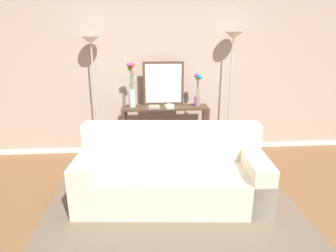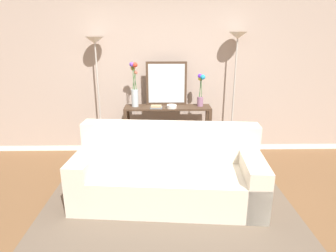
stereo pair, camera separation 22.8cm
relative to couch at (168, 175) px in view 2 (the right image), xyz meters
name	(u,v)px [view 2 (the right image)]	position (x,y,z in m)	size (l,w,h in m)	color
ground_plane	(171,231)	(0.01, -0.62, -0.32)	(16.00, 16.00, 0.02)	brown
back_wall	(167,68)	(0.01, 1.62, 1.09)	(12.00, 0.15, 2.81)	white
area_rug	(168,204)	(-0.01, -0.16, -0.31)	(2.89, 2.03, 0.01)	brown
couch	(168,175)	(0.00, 0.00, 0.00)	(2.23, 1.08, 0.88)	beige
console_table	(168,123)	(0.01, 1.21, 0.27)	(1.33, 0.34, 0.86)	#473323
floor_lamp_left	(96,65)	(-1.06, 1.33, 1.17)	(0.28, 0.28, 1.89)	#B7B2A8
floor_lamp_right	(236,61)	(1.05, 1.33, 1.22)	(0.28, 0.28, 1.96)	#B7B2A8
wall_mirror	(166,83)	(-0.01, 1.35, 0.88)	(0.63, 0.02, 0.67)	#473323
vase_tall_flowers	(135,89)	(-0.49, 1.23, 0.82)	(0.12, 0.13, 0.68)	silver
vase_short_flowers	(201,90)	(0.52, 1.25, 0.80)	(0.11, 0.13, 0.50)	gray
fruit_bowl	(172,106)	(0.07, 1.11, 0.57)	(0.15, 0.15, 0.05)	silver
book_stack	(156,107)	(-0.16, 1.12, 0.56)	(0.18, 0.14, 0.04)	slate
book_row_under_console	(145,155)	(-0.36, 1.21, -0.26)	(0.35, 0.17, 0.13)	silver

